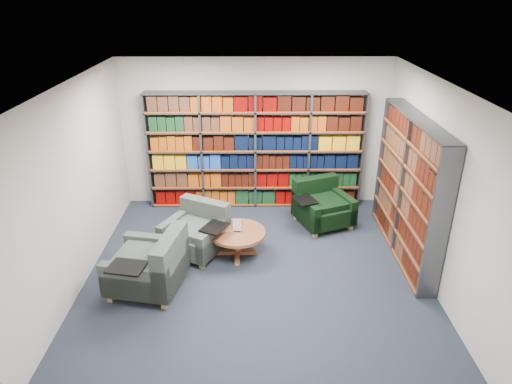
{
  "coord_description": "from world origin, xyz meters",
  "views": [
    {
      "loc": [
        -0.05,
        -5.76,
        3.95
      ],
      "look_at": [
        0.0,
        0.6,
        1.05
      ],
      "focal_mm": 32.0,
      "sensor_mm": 36.0,
      "label": 1
    }
  ],
  "objects_px": {
    "chair_teal_front": "(153,267)",
    "coffee_table": "(237,236)",
    "chair_teal_left": "(198,232)",
    "chair_green_right": "(321,206)"
  },
  "relations": [
    {
      "from": "chair_green_right",
      "to": "coffee_table",
      "type": "distance_m",
      "value": 1.83
    },
    {
      "from": "coffee_table",
      "to": "chair_green_right",
      "type": "bearing_deg",
      "value": 36.44
    },
    {
      "from": "chair_teal_left",
      "to": "chair_teal_front",
      "type": "bearing_deg",
      "value": -116.23
    },
    {
      "from": "chair_teal_left",
      "to": "chair_teal_front",
      "type": "distance_m",
      "value": 1.17
    },
    {
      "from": "chair_teal_left",
      "to": "chair_teal_front",
      "type": "relative_size",
      "value": 0.96
    },
    {
      "from": "chair_green_right",
      "to": "chair_teal_left",
      "type": "bearing_deg",
      "value": -156.36
    },
    {
      "from": "chair_teal_left",
      "to": "chair_green_right",
      "type": "height_order",
      "value": "chair_green_right"
    },
    {
      "from": "chair_teal_front",
      "to": "coffee_table",
      "type": "height_order",
      "value": "chair_teal_front"
    },
    {
      "from": "chair_green_right",
      "to": "chair_teal_front",
      "type": "distance_m",
      "value": 3.29
    },
    {
      "from": "chair_teal_left",
      "to": "chair_green_right",
      "type": "distance_m",
      "value": 2.31
    }
  ]
}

